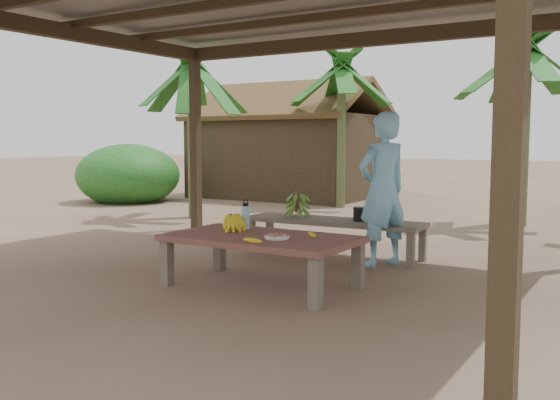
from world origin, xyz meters
The scene contains 17 objects.
ground centered at (0.00, 0.00, 0.00)m, with size 80.00×80.00×0.00m, color brown.
pavilion centered at (-0.01, -0.01, 2.78)m, with size 6.60×5.60×2.95m.
work_table centered at (0.17, -0.36, 0.43)m, with size 1.80×1.00×0.50m.
bench centered at (0.04, 1.43, 0.39)m, with size 2.22×0.69×0.45m.
ripe_banana_bunch centered at (-0.28, -0.25, 0.59)m, with size 0.31×0.26×0.19m, color yellow, non-canonical shape.
plate centered at (0.40, -0.45, 0.52)m, with size 0.23×0.23×0.04m.
loose_banana_front centered at (0.34, -0.76, 0.52)m, with size 0.04×0.18×0.04m, color yellow.
loose_banana_side centered at (0.63, -0.19, 0.52)m, with size 0.04×0.14×0.04m, color yellow.
water_flask centered at (-0.20, -0.09, 0.63)m, with size 0.08×0.08×0.31m.
green_banana_stalk centered at (-0.46, 1.41, 0.61)m, with size 0.28×0.28×0.32m, color #598C2D, non-canonical shape.
cooking_pot centered at (0.37, 1.49, 0.53)m, with size 0.18×0.18×0.15m, color black.
skewer_rack centered at (0.65, 1.41, 0.57)m, with size 0.18×0.08×0.24m, color #A57F47, non-canonical shape.
woman centered at (0.75, 1.22, 0.86)m, with size 0.63×0.41×1.72m, color #76BDDF.
hut centered at (-4.50, 8.00, 1.10)m, with size 4.40×3.43×2.85m.
banana_plant_n centered at (1.46, 5.38, 2.61)m, with size 1.80×1.80×3.10m.
banana_plant_nw centered at (-2.32, 6.43, 2.67)m, with size 1.80×1.80×3.16m.
banana_plant_w centered at (-3.86, 3.52, 2.47)m, with size 1.80×1.80×2.96m.
Camera 1 is at (3.40, -5.27, 1.41)m, focal length 40.00 mm.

